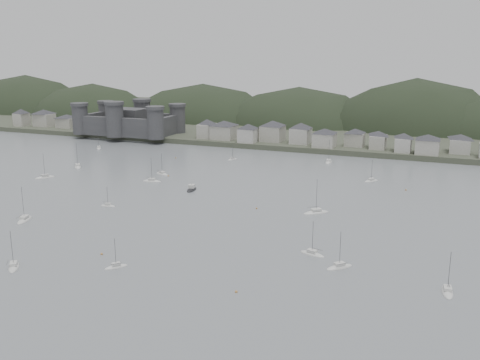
% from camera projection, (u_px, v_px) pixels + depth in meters
% --- Properties ---
extents(ground, '(900.00, 900.00, 0.00)m').
position_uv_depth(ground, '(137.00, 262.00, 145.85)').
color(ground, slate).
rests_on(ground, ground).
extents(far_shore_land, '(900.00, 250.00, 3.00)m').
position_uv_depth(far_shore_land, '(347.00, 123.00, 411.44)').
color(far_shore_land, '#383D2D').
rests_on(far_shore_land, ground).
extents(forested_ridge, '(851.55, 103.94, 102.57)m').
position_uv_depth(forested_ridge, '(346.00, 145.00, 389.63)').
color(forested_ridge, black).
rests_on(forested_ridge, ground).
extents(castle, '(66.00, 43.00, 20.00)m').
position_uv_depth(castle, '(129.00, 121.00, 348.85)').
color(castle, '#38383B').
rests_on(castle, far_shore_land).
extents(waterfront_town, '(451.48, 28.46, 12.92)m').
position_uv_depth(waterfront_town, '(401.00, 140.00, 290.75)').
color(waterfront_town, '#99988C').
rests_on(waterfront_town, far_shore_land).
extents(moored_fleet, '(251.62, 178.52, 13.29)m').
position_uv_depth(moored_fleet, '(208.00, 200.00, 205.26)').
color(moored_fleet, silver).
rests_on(moored_fleet, ground).
extents(motor_launch_far, '(4.52, 9.04, 4.05)m').
position_uv_depth(motor_launch_far, '(192.00, 189.00, 220.35)').
color(motor_launch_far, black).
rests_on(motor_launch_far, ground).
extents(mooring_buoys, '(180.05, 138.83, 0.70)m').
position_uv_depth(mooring_buoys, '(222.00, 205.00, 198.16)').
color(mooring_buoys, '#B37C3B').
rests_on(mooring_buoys, ground).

